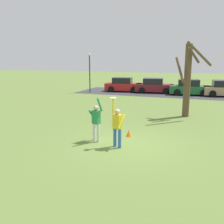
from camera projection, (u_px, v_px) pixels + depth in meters
ground_plane at (126, 144)px, 11.26m from camera, size 120.00×120.00×0.00m
person_catcher at (117, 125)px, 10.71m from camera, size 0.58×0.48×2.08m
person_defender at (96, 120)px, 11.51m from camera, size 0.63×0.57×2.04m
frisbee_disc at (113, 98)px, 10.63m from camera, size 0.24×0.24×0.02m
parked_car_red at (123, 85)px, 29.41m from camera, size 4.29×2.43×1.59m
parked_car_maroon at (154, 86)px, 28.30m from camera, size 4.29×2.43×1.59m
parked_car_green at (189, 88)px, 26.63m from camera, size 4.29×2.43×1.59m
parking_strip at (187, 94)px, 27.04m from camera, size 23.62×6.40×0.01m
bare_tree_tall at (188, 78)px, 16.17m from camera, size 2.26×1.67×4.68m
lamppost_by_lot at (90, 69)px, 28.17m from camera, size 0.28×0.28×4.26m
field_cone_orange at (129, 133)px, 12.38m from camera, size 0.26×0.26×0.32m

